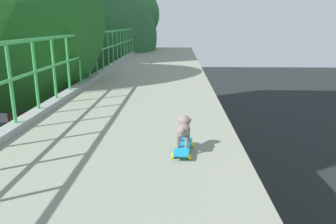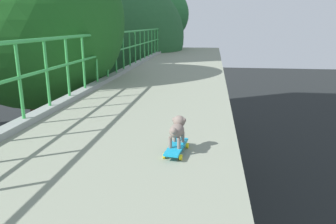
# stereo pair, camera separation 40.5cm
# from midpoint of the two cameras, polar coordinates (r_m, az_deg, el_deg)

# --- Properties ---
(car_black_fifth) EXTENTS (2.01, 3.86, 1.47)m
(car_black_fifth) POSITION_cam_midpoint_polar(r_m,az_deg,el_deg) (14.24, -25.86, -15.85)
(car_black_fifth) COLOR black
(car_black_fifth) RESTS_ON ground
(car_green_seventh) EXTENTS (1.89, 4.56, 1.44)m
(car_green_seventh) POSITION_cam_midpoint_polar(r_m,az_deg,el_deg) (20.97, -16.18, -4.92)
(car_green_seventh) COLOR #206B32
(car_green_seventh) RESTS_ON ground
(city_bus) EXTENTS (2.60, 11.06, 3.49)m
(city_bus) POSITION_cam_midpoint_polar(r_m,az_deg,el_deg) (32.04, -16.54, 4.23)
(city_bus) COLOR #115188
(city_bus) RESTS_ON ground
(roadside_tree_mid) EXTENTS (4.39, 4.39, 9.86)m
(roadside_tree_mid) POSITION_cam_midpoint_polar(r_m,az_deg,el_deg) (8.72, -27.21, 13.25)
(roadside_tree_mid) COLOR #513222
(roadside_tree_mid) RESTS_ON ground
(roadside_tree_far) EXTENTS (5.74, 5.74, 9.80)m
(roadside_tree_far) POSITION_cam_midpoint_polar(r_m,az_deg,el_deg) (17.66, -12.21, 12.57)
(roadside_tree_far) COLOR brown
(roadside_tree_far) RESTS_ON ground
(roadside_tree_farthest) EXTENTS (5.15, 5.15, 10.47)m
(roadside_tree_farthest) POSITION_cam_midpoint_polar(r_m,az_deg,el_deg) (23.58, -8.55, 16.31)
(roadside_tree_farthest) COLOR brown
(roadside_tree_farthest) RESTS_ON ground
(toy_skateboard) EXTENTS (0.24, 0.54, 0.08)m
(toy_skateboard) POSITION_cam_midpoint_polar(r_m,az_deg,el_deg) (3.46, -0.71, -6.13)
(toy_skateboard) COLOR #1698C9
(toy_skateboard) RESTS_ON overpass_deck
(small_dog) EXTENTS (0.18, 0.37, 0.29)m
(small_dog) POSITION_cam_midpoint_polar(r_m,az_deg,el_deg) (3.45, -0.63, -2.85)
(small_dog) COLOR slate
(small_dog) RESTS_ON toy_skateboard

